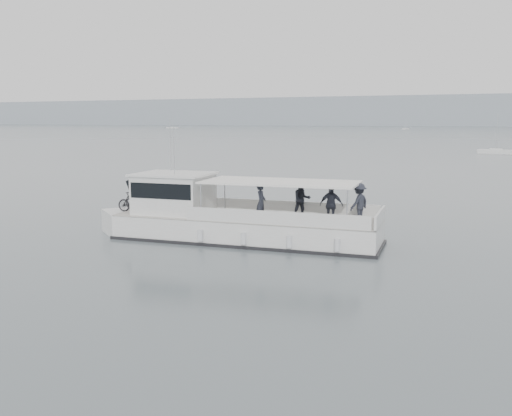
% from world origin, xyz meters
% --- Properties ---
extents(ground, '(1400.00, 1400.00, 0.00)m').
position_xyz_m(ground, '(0.00, 0.00, 0.00)').
color(ground, slate).
rests_on(ground, ground).
extents(headland, '(1400.00, 90.00, 28.00)m').
position_xyz_m(headland, '(0.00, 560.00, 14.00)').
color(headland, '#939EA8').
rests_on(headland, ground).
extents(tour_boat, '(14.27, 4.69, 5.94)m').
position_xyz_m(tour_boat, '(-2.45, 3.52, 0.97)').
color(tour_boat, white).
rests_on(tour_boat, ground).
extents(moored_fleet, '(346.83, 325.83, 10.11)m').
position_xyz_m(moored_fleet, '(-39.12, 222.98, 0.36)').
color(moored_fleet, white).
rests_on(moored_fleet, ground).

